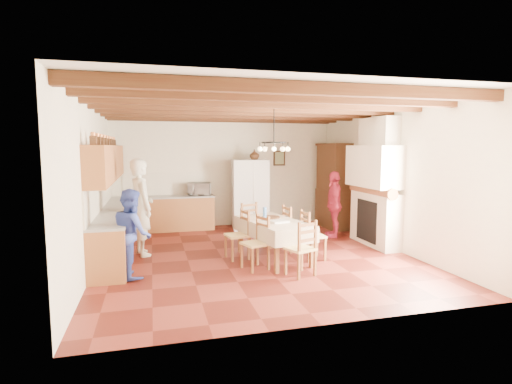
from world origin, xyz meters
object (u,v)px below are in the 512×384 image
Objects in this scene: chair_end_far at (253,225)px; microwave at (199,189)px; chair_right_near at (313,235)px; chair_left_near at (255,243)px; hutch at (333,186)px; chair_end_near at (300,248)px; person_woman_blue at (132,233)px; chair_left_far at (237,234)px; person_man at (141,207)px; refrigerator at (250,194)px; person_woman_red at (334,204)px; dining_table at (273,225)px; chair_right_far at (294,228)px.

chair_end_far is 2.51m from microwave.
chair_left_near is at bearing 102.03° from chair_right_near.
chair_end_near is (-2.32, -3.62, -0.65)m from hutch.
person_woman_blue is at bearing -104.86° from microwave.
microwave is at bearing 176.97° from chair_left_far.
chair_end_near is at bearing 32.85° from chair_left_near.
hutch is at bearing -89.13° from person_man.
refrigerator is 1.91× the size of chair_left_near.
chair_right_near is at bearing -103.06° from person_woman_blue.
person_woman_red reaches higher than person_woman_blue.
chair_end_near is at bearing -144.84° from person_man.
person_woman_blue is (-5.05, -2.95, -0.39)m from hutch.
person_man is at bearing -145.37° from chair_left_near.
person_woman_red is at bearing -22.58° from microwave.
refrigerator reaches higher than microwave.
person_man is at bearing 67.41° from chair_right_near.
refrigerator reaches higher than dining_table.
chair_end_near is 1.61× the size of microwave.
person_man is 3.26× the size of microwave.
chair_left_near is 1.00× the size of chair_end_far.
chair_right_near is 2.12m from person_woman_red.
person_woman_blue is 4.00m from microwave.
chair_left_near is 1.56m from chair_end_far.
chair_right_far is at bearing -90.75° from person_woman_blue.
person_woman_red reaches higher than chair_end_near.
dining_table is 2.67m from person_man.
refrigerator reaches higher than chair_end_near.
person_man is at bearing -137.31° from refrigerator.
dining_table is 0.97× the size of person_man.
person_woman_blue is (-2.58, -0.37, 0.06)m from dining_table.
chair_left_far is 1.47m from chair_right_near.
chair_end_far is at bearing -95.37° from refrigerator.
microwave is at bearing 25.74° from chair_right_far.
hutch is at bearing 46.24° from dining_table.
person_woman_blue reaches higher than chair_right_far.
person_woman_red reaches higher than chair_right_far.
hutch reaches higher than chair_end_far.
chair_end_near is 0.60× the size of person_woman_red.
hutch reaches higher than chair_left_far.
chair_end_near is at bearing 23.10° from chair_left_far.
refrigerator is 1.91× the size of chair_right_far.
dining_table is at bearing -98.14° from person_woman_blue.
microwave reaches higher than chair_right_near.
chair_right_near is at bearing -16.86° from person_woman_red.
hutch is 2.36× the size of chair_end_far.
refrigerator is 3.38m from person_man.
chair_left_near and chair_end_far have the same top height.
chair_left_far is 3.14m from microwave.
hutch is at bearing -76.05° from person_woman_blue.
microwave is (-3.02, 1.79, 0.27)m from person_woman_red.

